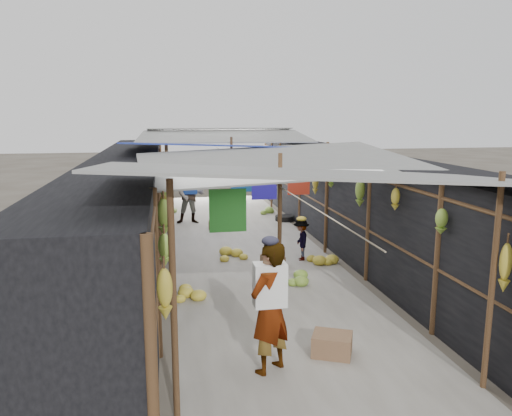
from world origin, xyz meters
TOP-DOWN VIEW (x-y plane):
  - ground at (0.00, 0.00)m, footprint 80.00×80.00m
  - aisle_slab at (0.00, 6.50)m, footprint 3.60×16.00m
  - stall_left at (-2.70, 6.50)m, footprint 1.40×15.00m
  - stall_right at (2.70, 6.50)m, footprint 1.40×15.00m
  - crate_near at (0.30, 1.11)m, footprint 0.64×0.59m
  - crate_mid at (0.34, 5.09)m, footprint 0.49×0.41m
  - crate_back at (-0.45, 8.93)m, footprint 0.48×0.42m
  - black_basin at (1.70, 9.66)m, footprint 0.57×0.57m
  - vendor_elderly at (-0.62, 0.85)m, footprint 0.74×0.70m
  - shopper_blue at (-1.13, 9.83)m, footprint 0.89×0.71m
  - vendor_seated at (1.08, 5.51)m, footprint 0.41×0.64m
  - market_canopy at (0.03, 6.81)m, footprint 5.62×15.20m
  - hanging_bananas at (-0.04, 6.55)m, footprint 3.95×13.73m
  - floor_bananas at (-0.36, 7.05)m, footprint 3.76×8.40m

SIDE VIEW (x-z plane):
  - ground at x=0.00m, z-range 0.00..0.00m
  - aisle_slab at x=0.00m, z-range 0.00..0.02m
  - black_basin at x=1.70m, z-range 0.00..0.17m
  - crate_back at x=-0.45m, z-range 0.00..0.27m
  - crate_mid at x=0.34m, z-range 0.00..0.27m
  - floor_bananas at x=-0.36m, z-range -0.02..0.32m
  - crate_near at x=0.30m, z-range 0.00..0.31m
  - vendor_seated at x=1.08m, z-range 0.00..0.94m
  - vendor_elderly at x=-0.62m, z-range 0.00..1.70m
  - shopper_blue at x=-1.13m, z-range 0.00..1.74m
  - stall_left at x=-2.70m, z-range 0.00..2.30m
  - stall_right at x=2.70m, z-range 0.00..2.30m
  - hanging_bananas at x=-0.04m, z-range 1.25..2.07m
  - market_canopy at x=0.03m, z-range 1.03..3.79m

